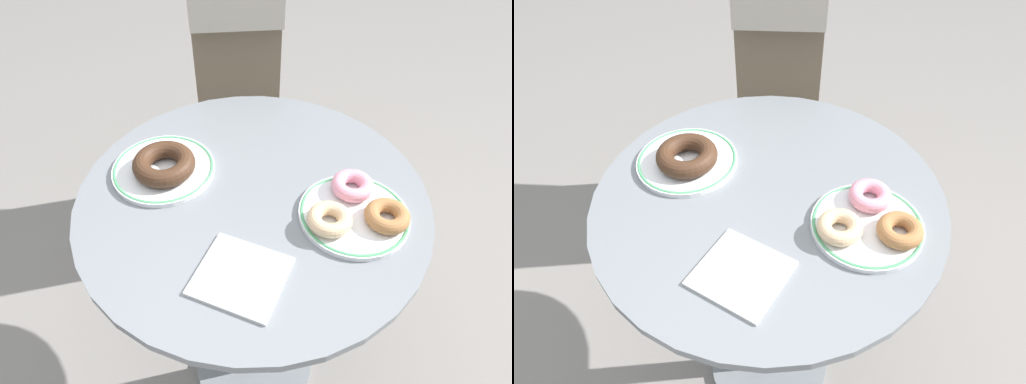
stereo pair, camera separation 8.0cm
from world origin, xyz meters
TOP-DOWN VIEW (x-y plane):
  - ground_plane at (0.00, 0.00)m, footprint 7.00×7.00m
  - cafe_table at (0.00, 0.00)m, footprint 0.67×0.67m
  - plate_left at (-0.19, -0.02)m, footprint 0.20×0.20m
  - plate_right at (0.19, 0.03)m, footprint 0.20×0.20m
  - donut_chocolate at (-0.18, -0.03)m, footprint 0.17×0.17m
  - donut_cinnamon at (0.24, 0.04)m, footprint 0.11×0.11m
  - donut_pink_frosted at (0.17, 0.08)m, footprint 0.10×0.10m
  - donut_glazed at (0.16, -0.01)m, footprint 0.08×0.08m
  - paper_napkin at (0.07, -0.17)m, footprint 0.15×0.14m
  - person_figure at (-0.33, 0.54)m, footprint 0.43×0.51m

SIDE VIEW (x-z plane):
  - ground_plane at x=0.00m, z-range -0.02..0.00m
  - cafe_table at x=0.00m, z-range 0.14..0.87m
  - paper_napkin at x=0.07m, z-range 0.73..0.74m
  - plate_right at x=0.19m, z-range 0.73..0.74m
  - plate_left at x=-0.19m, z-range 0.73..0.74m
  - donut_cinnamon at x=0.24m, z-range 0.74..0.77m
  - donut_pink_frosted at x=0.17m, z-range 0.74..0.77m
  - donut_glazed at x=0.16m, z-range 0.74..0.77m
  - donut_chocolate at x=-0.18m, z-range 0.74..0.78m
  - person_figure at x=-0.33m, z-range -0.02..1.65m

